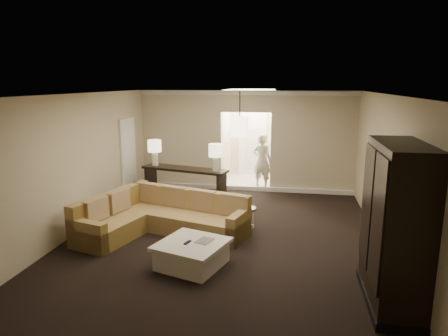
% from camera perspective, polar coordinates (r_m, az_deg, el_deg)
% --- Properties ---
extents(ground, '(8.00, 8.00, 0.00)m').
position_cam_1_polar(ground, '(7.71, -0.56, -10.89)').
color(ground, black).
rests_on(ground, ground).
extents(wall_back, '(6.00, 0.04, 2.80)m').
position_cam_1_polar(wall_back, '(11.17, 3.10, 3.83)').
color(wall_back, '#C5B795').
rests_on(wall_back, ground).
extents(wall_front, '(6.00, 0.04, 2.80)m').
position_cam_1_polar(wall_front, '(3.62, -12.38, -14.76)').
color(wall_front, '#C5B795').
rests_on(wall_front, ground).
extents(wall_left, '(0.04, 8.00, 2.80)m').
position_cam_1_polar(wall_left, '(8.34, -21.31, 0.14)').
color(wall_left, '#C5B795').
rests_on(wall_left, ground).
extents(wall_right, '(0.04, 8.00, 2.80)m').
position_cam_1_polar(wall_right, '(7.37, 23.05, -1.52)').
color(wall_right, '#C5B795').
rests_on(wall_right, ground).
extents(ceiling, '(6.00, 8.00, 0.02)m').
position_cam_1_polar(ceiling, '(7.09, -0.60, 10.40)').
color(ceiling, silver).
rests_on(ceiling, wall_back).
extents(crown_molding, '(6.00, 0.10, 0.12)m').
position_cam_1_polar(crown_molding, '(11.00, 3.15, 10.67)').
color(crown_molding, silver).
rests_on(crown_molding, wall_back).
extents(baseboard, '(6.00, 0.10, 0.12)m').
position_cam_1_polar(baseboard, '(11.39, 3.00, -2.89)').
color(baseboard, silver).
rests_on(baseboard, ground).
extents(side_door, '(0.05, 0.90, 2.10)m').
position_cam_1_polar(side_door, '(10.84, -13.49, 1.38)').
color(side_door, white).
rests_on(side_door, ground).
extents(foyer, '(1.44, 2.02, 2.80)m').
position_cam_1_polar(foyer, '(12.50, 3.82, 4.26)').
color(foyer, beige).
rests_on(foyer, ground).
extents(sectional_sofa, '(3.29, 2.39, 0.84)m').
position_cam_1_polar(sectional_sofa, '(8.27, -9.27, -6.92)').
color(sectional_sofa, brown).
rests_on(sectional_sofa, ground).
extents(coffee_table, '(1.31, 1.31, 0.44)m').
position_cam_1_polar(coffee_table, '(6.83, -4.58, -12.11)').
color(coffee_table, white).
rests_on(coffee_table, ground).
extents(console_table, '(2.32, 1.02, 0.88)m').
position_cam_1_polar(console_table, '(10.29, -5.61, -1.92)').
color(console_table, black).
rests_on(console_table, ground).
extents(armoire, '(0.67, 1.57, 2.25)m').
position_cam_1_polar(armoire, '(5.91, 23.25, -8.02)').
color(armoire, black).
rests_on(armoire, ground).
extents(drink_table, '(0.39, 0.39, 0.49)m').
position_cam_1_polar(drink_table, '(8.30, 3.25, -6.59)').
color(drink_table, black).
rests_on(drink_table, ground).
extents(table_lamp_left, '(0.35, 0.35, 0.67)m').
position_cam_1_polar(table_lamp_left, '(10.57, -9.88, 2.77)').
color(table_lamp_left, silver).
rests_on(table_lamp_left, console_table).
extents(table_lamp_right, '(0.35, 0.35, 0.67)m').
position_cam_1_polar(table_lamp_right, '(9.74, -1.18, 2.15)').
color(table_lamp_right, silver).
rests_on(table_lamp_right, console_table).
extents(pendant_light, '(0.38, 0.38, 1.09)m').
position_cam_1_polar(pendant_light, '(9.82, 2.25, 5.94)').
color(pendant_light, black).
rests_on(pendant_light, ceiling).
extents(person, '(0.74, 0.61, 1.75)m').
position_cam_1_polar(person, '(11.51, 5.47, 1.39)').
color(person, silver).
rests_on(person, ground).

